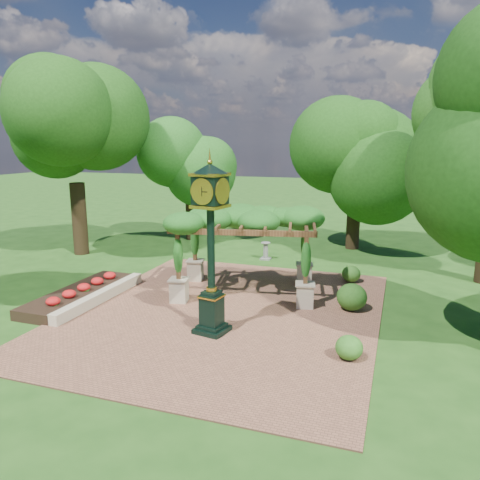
% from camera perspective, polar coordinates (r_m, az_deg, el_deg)
% --- Properties ---
extents(ground, '(120.00, 120.00, 0.00)m').
position_cam_1_polar(ground, '(15.12, -3.15, -10.06)').
color(ground, '#1E4714').
rests_on(ground, ground).
extents(brick_plaza, '(10.00, 12.00, 0.04)m').
position_cam_1_polar(brick_plaza, '(15.97, -1.78, -8.74)').
color(brick_plaza, brown).
rests_on(brick_plaza, ground).
extents(border_wall, '(0.35, 5.00, 0.40)m').
position_cam_1_polar(border_wall, '(17.60, -16.62, -6.64)').
color(border_wall, '#C6B793').
rests_on(border_wall, ground).
extents(flower_bed, '(1.50, 5.00, 0.36)m').
position_cam_1_polar(flower_bed, '(18.13, -18.95, -6.32)').
color(flower_bed, red).
rests_on(flower_bed, ground).
extents(pedestal_clock, '(1.18, 1.18, 5.13)m').
position_cam_1_polar(pedestal_clock, '(13.49, -3.60, 0.81)').
color(pedestal_clock, black).
rests_on(pedestal_clock, brick_plaza).
extents(pergola, '(5.72, 4.22, 3.25)m').
position_cam_1_polar(pergola, '(17.25, 0.66, 1.97)').
color(pergola, '#C1B28F').
rests_on(pergola, brick_plaza).
extents(sundial, '(0.48, 0.48, 0.85)m').
position_cam_1_polar(sundial, '(22.82, 3.15, -1.46)').
color(sundial, gray).
rests_on(sundial, ground).
extents(shrub_front, '(0.92, 0.92, 0.65)m').
position_cam_1_polar(shrub_front, '(12.89, 13.16, -12.64)').
color(shrub_front, '#2A611B').
rests_on(shrub_front, brick_plaza).
extents(shrub_mid, '(1.24, 1.24, 0.91)m').
position_cam_1_polar(shrub_mid, '(16.39, 13.48, -6.76)').
color(shrub_mid, '#265417').
rests_on(shrub_mid, brick_plaza).
extents(shrub_back, '(0.94, 0.94, 0.67)m').
position_cam_1_polar(shrub_back, '(19.58, 13.41, -4.04)').
color(shrub_back, '#2F621C').
rests_on(shrub_back, brick_plaza).
extents(tree_west_near, '(4.99, 4.99, 9.37)m').
position_cam_1_polar(tree_west_near, '(24.76, -19.73, 13.07)').
color(tree_west_near, '#302213').
rests_on(tree_west_near, ground).
extents(tree_west_far, '(3.87, 3.87, 6.50)m').
position_cam_1_polar(tree_west_far, '(27.21, -6.16, 9.36)').
color(tree_west_far, '#302212').
rests_on(tree_west_far, ground).
extents(tree_north, '(4.80, 4.80, 7.22)m').
position_cam_1_polar(tree_north, '(25.33, 14.03, 10.02)').
color(tree_north, '#302113').
rests_on(tree_north, ground).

